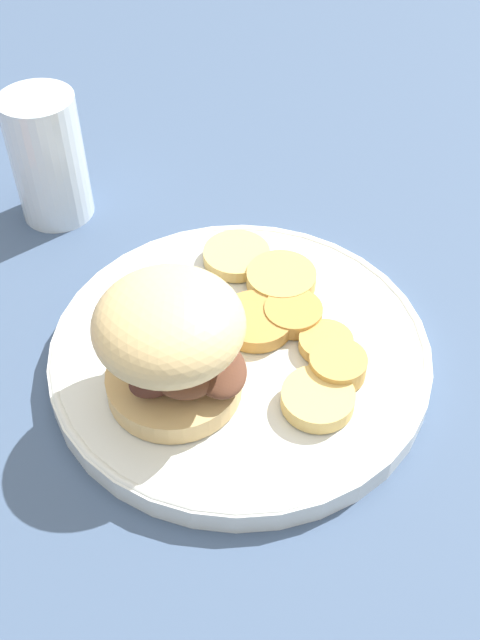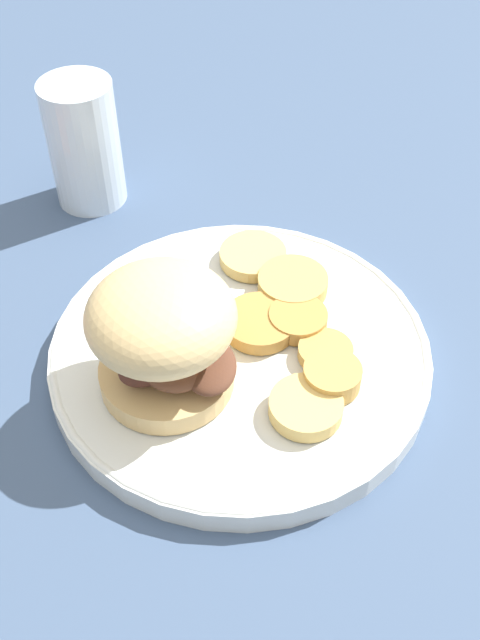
% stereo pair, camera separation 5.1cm
% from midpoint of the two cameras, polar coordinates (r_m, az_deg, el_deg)
% --- Properties ---
extents(ground_plane, '(4.00, 4.00, 0.00)m').
position_cam_midpoint_polar(ground_plane, '(0.55, 2.69, -3.41)').
color(ground_plane, '#3D5170').
extents(dinner_plate, '(0.27, 0.27, 0.02)m').
position_cam_midpoint_polar(dinner_plate, '(0.54, 2.73, -2.64)').
color(dinner_plate, silver).
rests_on(dinner_plate, ground_plane).
extents(sandwich, '(0.10, 0.10, 0.09)m').
position_cam_midpoint_polar(sandwich, '(0.47, -2.75, -1.23)').
color(sandwich, tan).
rests_on(sandwich, dinner_plate).
extents(potato_round_0, '(0.05, 0.05, 0.01)m').
position_cam_midpoint_polar(potato_round_0, '(0.57, 6.62, 2.65)').
color(potato_round_0, tan).
rests_on(potato_round_0, dinner_plate).
extents(potato_round_1, '(0.05, 0.05, 0.01)m').
position_cam_midpoint_polar(potato_round_1, '(0.59, 3.49, 4.77)').
color(potato_round_1, '#DBB766').
rests_on(potato_round_1, dinner_plate).
extents(potato_round_2, '(0.04, 0.04, 0.02)m').
position_cam_midpoint_polar(potato_round_2, '(0.51, 9.92, -4.41)').
color(potato_round_2, tan).
rests_on(potato_round_2, dinner_plate).
extents(potato_round_3, '(0.05, 0.05, 0.01)m').
position_cam_midpoint_polar(potato_round_3, '(0.49, 8.04, -6.76)').
color(potato_round_3, '#DBB766').
rests_on(potato_round_3, dinner_plate).
extents(potato_round_4, '(0.04, 0.04, 0.01)m').
position_cam_midpoint_polar(potato_round_4, '(0.53, 9.31, -2.57)').
color(potato_round_4, tan).
rests_on(potato_round_4, dinner_plate).
extents(potato_round_5, '(0.04, 0.04, 0.01)m').
position_cam_midpoint_polar(potato_round_5, '(0.54, 7.35, -0.36)').
color(potato_round_5, '#BC8942').
rests_on(potato_round_5, dinner_plate).
extents(potato_round_6, '(0.05, 0.05, 0.01)m').
position_cam_midpoint_polar(potato_round_6, '(0.54, 4.24, -0.35)').
color(potato_round_6, '#BC8942').
rests_on(potato_round_6, dinner_plate).
extents(drinking_glass, '(0.06, 0.06, 0.11)m').
position_cam_midpoint_polar(drinking_glass, '(0.67, -9.62, 13.00)').
color(drinking_glass, silver).
rests_on(drinking_glass, ground_plane).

